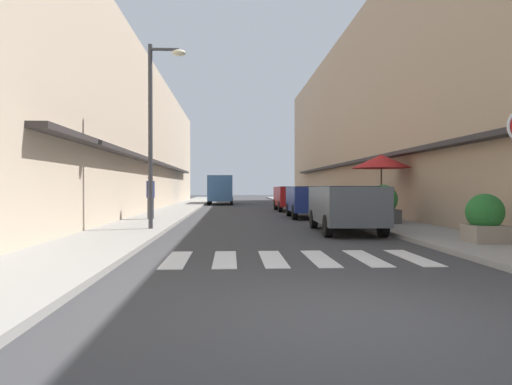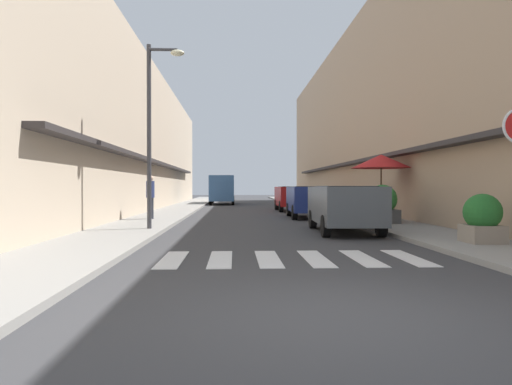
# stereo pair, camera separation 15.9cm
# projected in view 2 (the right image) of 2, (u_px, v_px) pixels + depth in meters

# --- Properties ---
(ground_plane) EXTENTS (112.21, 112.21, 0.00)m
(ground_plane) POSITION_uv_depth(u_px,v_px,m) (255.00, 213.00, 25.51)
(ground_plane) COLOR #38383A
(sidewalk_left) EXTENTS (2.41, 71.41, 0.12)m
(sidewalk_left) POSITION_uv_depth(u_px,v_px,m) (172.00, 212.00, 25.29)
(sidewalk_left) COLOR gray
(sidewalk_left) RESTS_ON ground_plane
(sidewalk_right) EXTENTS (2.41, 71.41, 0.12)m
(sidewalk_right) POSITION_uv_depth(u_px,v_px,m) (337.00, 212.00, 25.72)
(sidewalk_right) COLOR gray
(sidewalk_right) RESTS_ON ground_plane
(building_row_left) EXTENTS (5.50, 47.91, 8.59)m
(building_row_left) POSITION_uv_depth(u_px,v_px,m) (111.00, 138.00, 26.62)
(building_row_left) COLOR #C6B299
(building_row_left) RESTS_ON ground_plane
(building_row_right) EXTENTS (5.50, 47.91, 11.17)m
(building_row_right) POSITION_uv_depth(u_px,v_px,m) (393.00, 117.00, 27.38)
(building_row_right) COLOR tan
(building_row_right) RESTS_ON ground_plane
(crosswalk) EXTENTS (5.20, 2.20, 0.01)m
(crosswalk) POSITION_uv_depth(u_px,v_px,m) (292.00, 259.00, 9.23)
(crosswalk) COLOR silver
(crosswalk) RESTS_ON ground_plane
(parked_car_near) EXTENTS (1.94, 4.38, 1.47)m
(parked_car_near) POSITION_uv_depth(u_px,v_px,m) (344.00, 203.00, 14.55)
(parked_car_near) COLOR #4C5156
(parked_car_near) RESTS_ON ground_plane
(parked_car_mid) EXTENTS (1.90, 4.06, 1.47)m
(parked_car_mid) POSITION_uv_depth(u_px,v_px,m) (309.00, 198.00, 21.43)
(parked_car_mid) COLOR navy
(parked_car_mid) RESTS_ON ground_plane
(parked_car_far) EXTENTS (1.83, 3.93, 1.47)m
(parked_car_far) POSITION_uv_depth(u_px,v_px,m) (292.00, 196.00, 27.64)
(parked_car_far) COLOR maroon
(parked_car_far) RESTS_ON ground_plane
(delivery_van) EXTENTS (2.02, 5.40, 2.37)m
(delivery_van) POSITION_uv_depth(u_px,v_px,m) (222.00, 187.00, 38.18)
(delivery_van) COLOR #33598C
(delivery_van) RESTS_ON ground_plane
(street_lamp) EXTENTS (1.19, 0.28, 5.83)m
(street_lamp) POSITION_uv_depth(u_px,v_px,m) (155.00, 117.00, 14.62)
(street_lamp) COLOR #38383D
(street_lamp) RESTS_ON sidewalk_left
(cafe_umbrella) EXTENTS (2.40, 2.40, 2.63)m
(cafe_umbrella) POSITION_uv_depth(u_px,v_px,m) (381.00, 162.00, 18.52)
(cafe_umbrella) COLOR #262626
(cafe_umbrella) RESTS_ON sidewalk_right
(planter_corner) EXTENTS (0.88, 0.88, 1.16)m
(planter_corner) POSITION_uv_depth(u_px,v_px,m) (482.00, 218.00, 10.95)
(planter_corner) COLOR gray
(planter_corner) RESTS_ON sidewalk_right
(planter_midblock) EXTENTS (1.07, 1.07, 1.41)m
(planter_midblock) POSITION_uv_depth(u_px,v_px,m) (382.00, 204.00, 16.92)
(planter_midblock) COLOR #4C4C4C
(planter_midblock) RESTS_ON sidewalk_right
(pedestrian_walking_near) EXTENTS (0.34, 0.34, 1.80)m
(pedestrian_walking_near) POSITION_uv_depth(u_px,v_px,m) (150.00, 196.00, 19.09)
(pedestrian_walking_near) COLOR #282B33
(pedestrian_walking_near) RESTS_ON sidewalk_left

